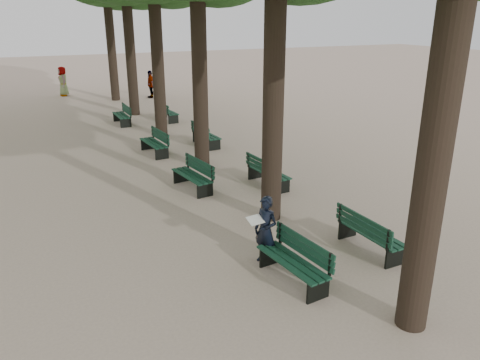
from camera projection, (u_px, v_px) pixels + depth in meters
name	position (u px, v px, depth m)	size (l,w,h in m)	color
ground	(278.00, 287.00, 9.24)	(120.00, 120.00, 0.00)	#C0A791
bench_left_0	(292.00, 269.00, 9.36)	(0.76, 1.85, 0.92)	black
bench_left_1	(192.00, 181.00, 14.32)	(0.81, 1.86, 0.92)	black
bench_left_2	(154.00, 147.00, 17.93)	(0.72, 1.84, 0.92)	black
bench_left_3	(122.00, 119.00, 22.83)	(0.59, 1.81, 0.92)	black
bench_right_0	(370.00, 240.00, 10.57)	(0.62, 1.81, 0.92)	black
bench_right_1	(268.00, 177.00, 14.64)	(0.70, 1.84, 0.92)	black
bench_right_2	(206.00, 139.00, 19.11)	(0.65, 1.82, 0.92)	black
bench_right_3	(168.00, 115.00, 23.60)	(0.68, 1.83, 0.92)	black
man_with_map	(266.00, 230.00, 9.94)	(0.70, 0.68, 1.52)	black
pedestrian_c	(150.00, 84.00, 29.89)	(1.02, 0.35, 1.73)	#262628
pedestrian_d	(63.00, 81.00, 30.58)	(0.92, 0.38, 1.89)	#262628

